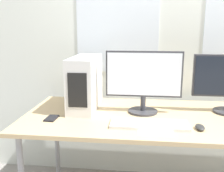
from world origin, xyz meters
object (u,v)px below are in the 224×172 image
at_px(monitor_main, 144,79).
at_px(cell_phone, 52,118).
at_px(keyboard, 149,124).
at_px(mouse, 200,127).
at_px(pc_tower, 85,83).

relative_size(monitor_main, cell_phone, 4.30).
xyz_separation_m(keyboard, mouse, (0.31, -0.02, 0.00)).
bearing_deg(cell_phone, mouse, -2.32).
height_order(pc_tower, keyboard, pc_tower).
height_order(monitor_main, mouse, monitor_main).
relative_size(pc_tower, cell_phone, 3.91).
bearing_deg(keyboard, monitor_main, 98.58).
bearing_deg(pc_tower, cell_phone, -122.68).
distance_m(monitor_main, cell_phone, 0.71).
xyz_separation_m(mouse, cell_phone, (-0.98, 0.08, -0.01)).
distance_m(keyboard, cell_phone, 0.67).
relative_size(pc_tower, keyboard, 1.01).
relative_size(mouse, cell_phone, 0.81).
distance_m(pc_tower, cell_phone, 0.39).
height_order(pc_tower, monitor_main, monitor_main).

